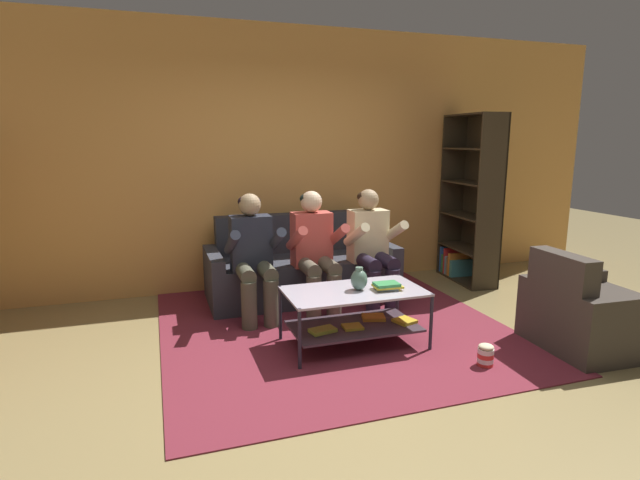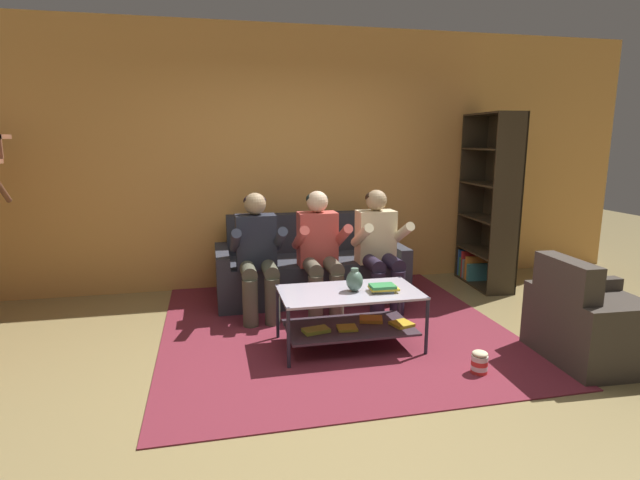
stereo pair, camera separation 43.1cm
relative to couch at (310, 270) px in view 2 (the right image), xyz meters
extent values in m
plane|color=#958151|center=(-0.07, -1.88, -0.29)|extent=(16.80, 16.80, 0.00)
cube|color=#E39E50|center=(-0.07, 0.58, 1.16)|extent=(8.40, 0.12, 2.90)
cube|color=#343640|center=(0.00, -0.05, -0.07)|extent=(1.72, 0.85, 0.44)
cube|color=#2C2E36|center=(0.00, 0.29, 0.36)|extent=(1.72, 0.18, 0.43)
cube|color=#343640|center=(-0.92, -0.05, -0.01)|extent=(0.13, 0.85, 0.56)
cube|color=#343640|center=(0.92, -0.05, -0.01)|extent=(0.13, 0.85, 0.56)
cylinder|color=#51503E|center=(-0.70, -0.78, -0.07)|extent=(0.14, 0.14, 0.44)
cylinder|color=#51503E|center=(-0.50, -0.78, -0.07)|extent=(0.14, 0.14, 0.44)
cylinder|color=#51503E|center=(-0.70, -0.60, 0.19)|extent=(0.14, 0.42, 0.14)
cylinder|color=#51503E|center=(-0.50, -0.60, 0.19)|extent=(0.14, 0.42, 0.14)
cube|color=#272A37|center=(-0.60, -0.40, 0.41)|extent=(0.38, 0.22, 0.53)
cylinder|color=#272A37|center=(-0.81, -0.58, 0.47)|extent=(0.09, 0.49, 0.31)
cylinder|color=#272A37|center=(-0.40, -0.58, 0.47)|extent=(0.09, 0.49, 0.31)
sphere|color=tan|center=(-0.60, -0.40, 0.78)|extent=(0.21, 0.21, 0.21)
ellipsoid|color=black|center=(-0.60, -0.38, 0.81)|extent=(0.21, 0.21, 0.13)
cylinder|color=brown|center=(-0.10, -0.78, -0.07)|extent=(0.14, 0.14, 0.44)
cylinder|color=brown|center=(0.10, -0.78, -0.07)|extent=(0.14, 0.14, 0.44)
cylinder|color=brown|center=(-0.10, -0.60, 0.19)|extent=(0.14, 0.42, 0.14)
cylinder|color=brown|center=(0.10, -0.60, 0.19)|extent=(0.14, 0.42, 0.14)
cube|color=#C44B43|center=(0.00, -0.40, 0.42)|extent=(0.38, 0.22, 0.53)
cylinder|color=#C44B43|center=(-0.20, -0.58, 0.47)|extent=(0.09, 0.49, 0.31)
cylinder|color=#C44B43|center=(0.20, -0.58, 0.47)|extent=(0.09, 0.49, 0.31)
sphere|color=beige|center=(0.00, -0.40, 0.79)|extent=(0.21, 0.21, 0.21)
ellipsoid|color=black|center=(0.00, -0.38, 0.81)|extent=(0.21, 0.21, 0.13)
cylinder|color=#261E31|center=(0.50, -0.78, -0.07)|extent=(0.14, 0.14, 0.44)
cylinder|color=#261E31|center=(0.70, -0.78, -0.07)|extent=(0.14, 0.14, 0.44)
cylinder|color=#261E31|center=(0.50, -0.60, 0.19)|extent=(0.14, 0.42, 0.14)
cylinder|color=#261E31|center=(0.70, -0.60, 0.19)|extent=(0.14, 0.42, 0.14)
cube|color=beige|center=(0.60, -0.40, 0.41)|extent=(0.38, 0.22, 0.53)
cylinder|color=beige|center=(0.40, -0.58, 0.47)|extent=(0.09, 0.49, 0.31)
cylinder|color=beige|center=(0.81, -0.58, 0.47)|extent=(0.09, 0.49, 0.31)
sphere|color=tan|center=(0.60, -0.40, 0.78)|extent=(0.21, 0.21, 0.21)
ellipsoid|color=black|center=(0.60, -0.38, 0.81)|extent=(0.21, 0.21, 0.13)
cube|color=#B9B2C4|center=(0.05, -1.40, 0.17)|extent=(1.12, 0.61, 0.02)
cube|color=#42333D|center=(0.05, -1.40, -0.13)|extent=(1.03, 0.57, 0.02)
cylinder|color=#272835|center=(-0.50, -1.70, -0.05)|extent=(0.03, 0.03, 0.48)
cylinder|color=#272835|center=(0.59, -1.70, -0.05)|extent=(0.03, 0.03, 0.48)
cylinder|color=#272835|center=(-0.50, -1.11, -0.05)|extent=(0.03, 0.03, 0.48)
cylinder|color=#272835|center=(0.59, -1.11, -0.05)|extent=(0.03, 0.03, 0.48)
cube|color=#AFB93A|center=(-0.24, -1.46, -0.10)|extent=(0.23, 0.16, 0.03)
cube|color=gold|center=(0.01, -1.46, -0.11)|extent=(0.17, 0.15, 0.02)
cube|color=orange|center=(0.26, -1.32, -0.10)|extent=(0.23, 0.20, 0.03)
cube|color=gold|center=(0.47, -1.48, -0.11)|extent=(0.20, 0.20, 0.02)
cube|color=maroon|center=(0.02, -0.83, -0.29)|extent=(3.00, 3.35, 0.01)
cube|color=#795956|center=(0.02, -0.83, -0.29)|extent=(1.65, 1.84, 0.00)
ellipsoid|color=#537362|center=(0.08, -1.41, 0.27)|extent=(0.13, 0.13, 0.17)
cylinder|color=#537362|center=(0.08, -1.41, 0.35)|extent=(0.06, 0.06, 0.04)
cube|color=#7690A9|center=(0.30, -1.47, 0.19)|extent=(0.19, 0.15, 0.02)
cube|color=gold|center=(0.31, -1.47, 0.21)|extent=(0.24, 0.17, 0.02)
cube|color=#358C49|center=(0.30, -1.48, 0.23)|extent=(0.20, 0.15, 0.02)
cube|color=#31281A|center=(2.10, 0.38, 0.69)|extent=(0.34, 0.04, 1.96)
cube|color=#31281A|center=(2.04, -0.45, 0.69)|extent=(0.34, 0.04, 1.96)
cube|color=#31281A|center=(2.23, -0.05, 0.69)|extent=(0.08, 0.86, 1.96)
cube|color=#31281A|center=(2.07, -0.03, -0.28)|extent=(0.40, 0.84, 0.02)
cube|color=#31281A|center=(2.07, -0.03, 0.10)|extent=(0.40, 0.84, 0.02)
cube|color=#31281A|center=(2.07, -0.03, 0.49)|extent=(0.40, 0.84, 0.02)
cube|color=#31281A|center=(2.07, -0.03, 0.88)|extent=(0.40, 0.84, 0.02)
cube|color=#31281A|center=(2.07, -0.03, 1.28)|extent=(0.40, 0.84, 0.02)
cube|color=#31281A|center=(2.07, -0.03, 1.66)|extent=(0.40, 0.84, 0.02)
cube|color=#2E5DB7|center=(2.09, 0.35, -0.11)|extent=(0.29, 0.05, 0.32)
cube|color=#378248|center=(2.08, 0.30, -0.16)|extent=(0.27, 0.06, 0.23)
cube|color=red|center=(2.05, 0.25, -0.11)|extent=(0.22, 0.05, 0.32)
cube|color=#6F8FBA|center=(2.06, 0.22, -0.16)|extent=(0.24, 0.05, 0.23)
cube|color=#957149|center=(2.09, 0.17, -0.16)|extent=(0.30, 0.05, 0.23)
cube|color=orange|center=(2.08, 0.13, -0.13)|extent=(0.29, 0.06, 0.28)
cube|color=teal|center=(2.08, 0.08, -0.17)|extent=(0.31, 0.08, 0.20)
cube|color=#3F362F|center=(1.88, -2.05, -0.07)|extent=(0.87, 0.63, 0.44)
cube|color=#3F362F|center=(1.54, -2.03, 0.33)|extent=(0.19, 0.60, 0.37)
cube|color=#3F362F|center=(1.86, -2.40, -0.02)|extent=(0.84, 0.15, 0.54)
cube|color=#3F362F|center=(1.89, -1.70, -0.02)|extent=(0.84, 0.15, 0.54)
cylinder|color=red|center=(0.83, -2.08, -0.27)|extent=(0.12, 0.12, 0.04)
cylinder|color=white|center=(0.83, -2.08, -0.24)|extent=(0.12, 0.12, 0.04)
cylinder|color=red|center=(0.83, -2.08, -0.20)|extent=(0.12, 0.12, 0.04)
cylinder|color=white|center=(0.83, -2.08, -0.17)|extent=(0.12, 0.12, 0.04)
ellipsoid|color=beige|center=(0.83, -2.08, -0.13)|extent=(0.11, 0.11, 0.04)
camera|label=1|loc=(-1.45, -5.00, 1.38)|focal=28.00mm
camera|label=2|loc=(-1.03, -5.11, 1.38)|focal=28.00mm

